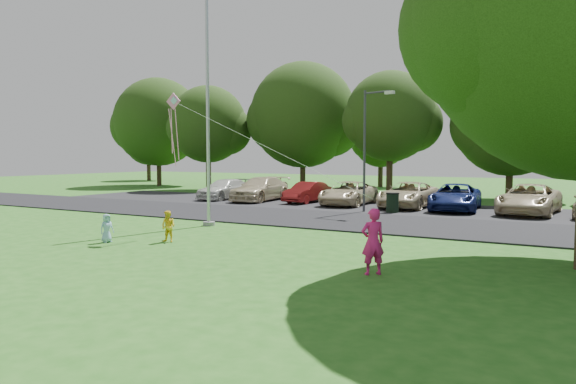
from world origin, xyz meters
The scene contains 13 objects.
ground centered at (0.00, 0.00, 0.00)m, with size 120.00×120.00×0.00m, color #245F19.
park_road centered at (0.00, 9.00, 0.03)m, with size 60.00×6.00×0.06m, color black.
parking_strip centered at (0.00, 15.50, 0.03)m, with size 42.00×7.00×0.06m, color black.
flagpole centered at (-3.50, 5.00, 4.17)m, with size 0.50×0.50×10.00m.
street_lamp centered at (0.63, 12.58, 3.69)m, with size 1.70×0.59×6.14m.
trash_can centered at (1.77, 13.00, 0.53)m, with size 0.66×0.66×1.04m.
tree_row centered at (1.59, 24.23, 5.71)m, with size 64.35×11.94×10.88m.
horizon_trees centered at (4.06, 33.88, 4.30)m, with size 77.46×7.20×7.02m.
parked_cars centered at (0.76, 15.56, 0.76)m, with size 22.88×5.54×1.48m.
woman centered at (5.40, -0.10, 0.81)m, with size 0.59×0.39×1.62m, color #E61E77.
child_yellow centered at (-2.15, 1.07, 0.53)m, with size 0.51×0.40×1.06m, color yellow.
child_blue centered at (-3.92, 0.06, 0.47)m, with size 0.46×0.30×0.95m, color #92C2E0.
kite centered at (-2.54, 2.08, 4.28)m, with size 8.51×2.52×3.26m.
Camera 1 is at (9.55, -11.82, 2.87)m, focal length 32.00 mm.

